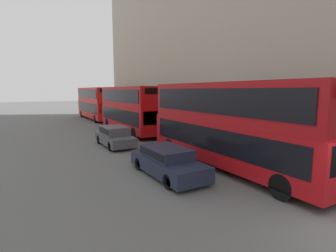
% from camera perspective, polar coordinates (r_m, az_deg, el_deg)
% --- Properties ---
extents(bus_leading, '(2.59, 11.26, 4.39)m').
position_cam_1_polar(bus_leading, '(13.71, 13.32, 0.93)').
color(bus_leading, '#A80F14').
rests_on(bus_leading, ground).
extents(bus_second_in_queue, '(2.59, 10.54, 4.33)m').
position_cam_1_polar(bus_second_in_queue, '(25.29, -8.12, 4.05)').
color(bus_second_in_queue, '#B20C0F').
rests_on(bus_second_in_queue, ground).
extents(bus_third_in_queue, '(2.59, 11.21, 4.34)m').
position_cam_1_polar(bus_third_in_queue, '(37.46, -15.41, 5.07)').
color(bus_third_in_queue, red).
rests_on(bus_third_in_queue, ground).
extents(car_dark_sedan, '(1.82, 4.68, 1.35)m').
position_cam_1_polar(car_dark_sedan, '(12.42, -0.17, -7.55)').
color(car_dark_sedan, '#1E2338').
rests_on(car_dark_sedan, ground).
extents(car_hatchback, '(1.76, 4.32, 1.41)m').
position_cam_1_polar(car_hatchback, '(19.31, -11.50, -2.08)').
color(car_hatchback, '#47474C').
rests_on(car_hatchback, ground).
extents(pedestrian, '(0.36, 0.36, 1.65)m').
position_cam_1_polar(pedestrian, '(38.30, -11.98, 2.78)').
color(pedestrian, maroon).
rests_on(pedestrian, ground).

